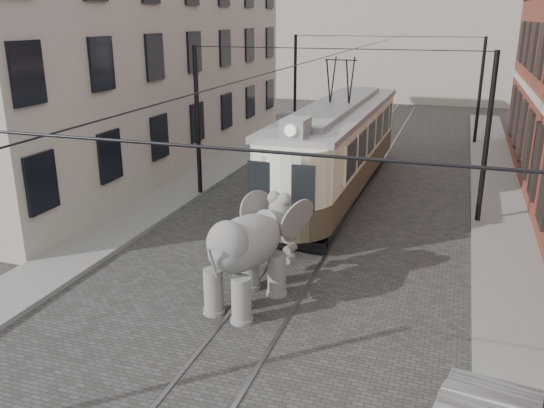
% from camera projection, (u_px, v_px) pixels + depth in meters
% --- Properties ---
extents(ground, '(120.00, 120.00, 0.00)m').
position_uv_depth(ground, '(289.00, 273.00, 16.45)').
color(ground, '#403E3B').
extents(tram_rails, '(1.54, 80.00, 0.02)m').
position_uv_depth(tram_rails, '(289.00, 272.00, 16.45)').
color(tram_rails, slate).
rests_on(tram_rails, ground).
extents(sidewalk_right, '(2.00, 60.00, 0.15)m').
position_uv_depth(sidewalk_right, '(513.00, 301.00, 14.64)').
color(sidewalk_right, slate).
rests_on(sidewalk_right, ground).
extents(sidewalk_left, '(2.00, 60.00, 0.15)m').
position_uv_depth(sidewalk_left, '(96.00, 243.00, 18.36)').
color(sidewalk_left, slate).
rests_on(sidewalk_left, ground).
extents(stucco_building, '(7.00, 24.00, 10.00)m').
position_uv_depth(stucco_building, '(129.00, 61.00, 27.18)').
color(stucco_building, '#A19385').
rests_on(stucco_building, ground).
extents(distant_block, '(28.00, 10.00, 14.00)m').
position_uv_depth(distant_block, '(419.00, 17.00, 50.35)').
color(distant_block, '#A19385').
rests_on(distant_block, ground).
extents(catenary, '(11.00, 30.20, 6.00)m').
position_uv_depth(catenary, '(325.00, 137.00, 20.08)').
color(catenary, black).
rests_on(catenary, ground).
extents(tram, '(3.03, 13.80, 5.46)m').
position_uv_depth(tram, '(339.00, 128.00, 23.18)').
color(tram, '#ECE6BF').
rests_on(tram, ground).
extents(elephant, '(3.24, 4.66, 2.60)m').
position_uv_depth(elephant, '(246.00, 257.00, 14.28)').
color(elephant, slate).
rests_on(elephant, ground).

